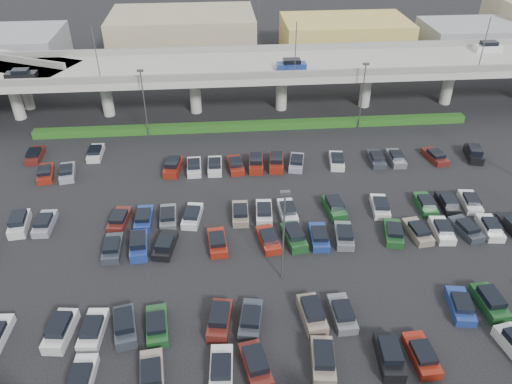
% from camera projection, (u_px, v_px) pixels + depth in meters
% --- Properties ---
extents(ground, '(280.00, 280.00, 0.00)m').
position_uv_depth(ground, '(273.00, 228.00, 55.98)').
color(ground, black).
extents(overpass, '(150.00, 13.00, 15.80)m').
position_uv_depth(overpass, '(250.00, 69.00, 78.62)').
color(overpass, '#97968F').
rests_on(overpass, ground).
extents(hedge, '(66.00, 1.60, 1.10)m').
position_uv_depth(hedge, '(254.00, 126.00, 76.40)').
color(hedge, '#183E12').
rests_on(hedge, ground).
extents(parked_cars, '(63.15, 41.57, 1.67)m').
position_uv_depth(parked_cars, '(283.00, 244.00, 52.72)').
color(parked_cars, silver).
rests_on(parked_cars, ground).
extents(light_poles, '(66.90, 48.38, 10.30)m').
position_uv_depth(light_poles, '(234.00, 173.00, 53.89)').
color(light_poles, '#4D4C51').
rests_on(light_poles, ground).
extents(distant_buildings, '(138.00, 24.00, 9.00)m').
position_uv_depth(distant_buildings, '(298.00, 33.00, 106.03)').
color(distant_buildings, gray).
rests_on(distant_buildings, ground).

